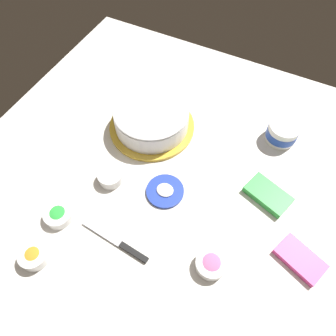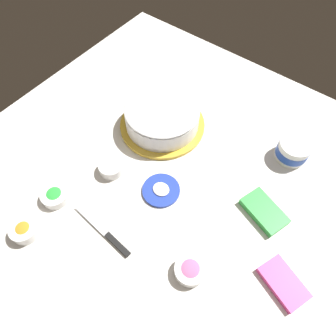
{
  "view_description": "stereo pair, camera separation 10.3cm",
  "coord_description": "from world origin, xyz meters",
  "px_view_note": "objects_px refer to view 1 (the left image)",
  "views": [
    {
      "loc": [
        0.17,
        -0.41,
        0.91
      ],
      "look_at": [
        -0.08,
        0.08,
        0.04
      ],
      "focal_mm": 33.06,
      "sensor_mm": 36.0,
      "label": 1
    },
    {
      "loc": [
        0.26,
        -0.35,
        0.91
      ],
      "look_at": [
        -0.08,
        0.08,
        0.04
      ],
      "focal_mm": 33.06,
      "sensor_mm": 36.0,
      "label": 2
    }
  ],
  "objects_px": {
    "spreading_knife": "(120,244)",
    "sprinkle_bowl_green": "(58,214)",
    "sprinkle_bowl_yellow": "(110,176)",
    "candy_box_upper": "(268,195)",
    "sprinkle_bowl_orange": "(34,255)",
    "candy_box_lower": "(300,259)",
    "sprinkle_bowl_pink": "(211,264)",
    "frosting_tub": "(283,132)",
    "frosting_tub_lid": "(165,191)",
    "frosted_cake": "(151,118)"
  },
  "relations": [
    {
      "from": "sprinkle_bowl_green",
      "to": "sprinkle_bowl_pink",
      "type": "bearing_deg",
      "value": 8.55
    },
    {
      "from": "frosting_tub",
      "to": "frosting_tub_lid",
      "type": "relative_size",
      "value": 0.89
    },
    {
      "from": "frosting_tub",
      "to": "candy_box_upper",
      "type": "bearing_deg",
      "value": -83.27
    },
    {
      "from": "sprinkle_bowl_orange",
      "to": "candy_box_lower",
      "type": "xyz_separation_m",
      "value": [
        0.69,
        0.34,
        -0.01
      ]
    },
    {
      "from": "frosting_tub_lid",
      "to": "spreading_knife",
      "type": "height_order",
      "value": "frosting_tub_lid"
    },
    {
      "from": "candy_box_lower",
      "to": "candy_box_upper",
      "type": "height_order",
      "value": "candy_box_upper"
    },
    {
      "from": "frosting_tub_lid",
      "to": "sprinkle_bowl_orange",
      "type": "relative_size",
      "value": 1.48
    },
    {
      "from": "candy_box_upper",
      "to": "spreading_knife",
      "type": "bearing_deg",
      "value": -115.37
    },
    {
      "from": "sprinkle_bowl_orange",
      "to": "sprinkle_bowl_green",
      "type": "relative_size",
      "value": 0.95
    },
    {
      "from": "sprinkle_bowl_orange",
      "to": "frosting_tub",
      "type": "bearing_deg",
      "value": 55.61
    },
    {
      "from": "frosted_cake",
      "to": "sprinkle_bowl_green",
      "type": "relative_size",
      "value": 3.58
    },
    {
      "from": "sprinkle_bowl_pink",
      "to": "sprinkle_bowl_green",
      "type": "bearing_deg",
      "value": -171.45
    },
    {
      "from": "frosted_cake",
      "to": "sprinkle_bowl_green",
      "type": "height_order",
      "value": "frosted_cake"
    },
    {
      "from": "frosting_tub",
      "to": "sprinkle_bowl_green",
      "type": "xyz_separation_m",
      "value": [
        -0.53,
        -0.62,
        -0.02
      ]
    },
    {
      "from": "candy_box_upper",
      "to": "sprinkle_bowl_pink",
      "type": "bearing_deg",
      "value": -86.59
    },
    {
      "from": "spreading_knife",
      "to": "sprinkle_bowl_green",
      "type": "bearing_deg",
      "value": -177.64
    },
    {
      "from": "frosting_tub",
      "to": "sprinkle_bowl_pink",
      "type": "distance_m",
      "value": 0.55
    },
    {
      "from": "spreading_knife",
      "to": "sprinkle_bowl_yellow",
      "type": "xyz_separation_m",
      "value": [
        -0.15,
        0.18,
        0.01
      ]
    },
    {
      "from": "sprinkle_bowl_green",
      "to": "candy_box_lower",
      "type": "bearing_deg",
      "value": 16.02
    },
    {
      "from": "spreading_knife",
      "to": "sprinkle_bowl_orange",
      "type": "distance_m",
      "value": 0.25
    },
    {
      "from": "frosted_cake",
      "to": "sprinkle_bowl_pink",
      "type": "distance_m",
      "value": 0.55
    },
    {
      "from": "frosted_cake",
      "to": "sprinkle_bowl_pink",
      "type": "height_order",
      "value": "frosted_cake"
    },
    {
      "from": "sprinkle_bowl_pink",
      "to": "candy_box_upper",
      "type": "relative_size",
      "value": 0.62
    },
    {
      "from": "sprinkle_bowl_orange",
      "to": "sprinkle_bowl_pink",
      "type": "height_order",
      "value": "sprinkle_bowl_orange"
    },
    {
      "from": "sprinkle_bowl_orange",
      "to": "sprinkle_bowl_yellow",
      "type": "height_order",
      "value": "sprinkle_bowl_orange"
    },
    {
      "from": "spreading_knife",
      "to": "sprinkle_bowl_green",
      "type": "relative_size",
      "value": 2.66
    },
    {
      "from": "frosting_tub_lid",
      "to": "sprinkle_bowl_pink",
      "type": "distance_m",
      "value": 0.27
    },
    {
      "from": "candy_box_lower",
      "to": "frosting_tub",
      "type": "bearing_deg",
      "value": 134.18
    },
    {
      "from": "sprinkle_bowl_orange",
      "to": "candy_box_lower",
      "type": "bearing_deg",
      "value": 26.15
    },
    {
      "from": "sprinkle_bowl_orange",
      "to": "sprinkle_bowl_yellow",
      "type": "bearing_deg",
      "value": 80.55
    },
    {
      "from": "spreading_knife",
      "to": "sprinkle_bowl_pink",
      "type": "relative_size",
      "value": 2.63
    },
    {
      "from": "sprinkle_bowl_yellow",
      "to": "spreading_knife",
      "type": "bearing_deg",
      "value": -50.76
    },
    {
      "from": "frosted_cake",
      "to": "sprinkle_bowl_orange",
      "type": "height_order",
      "value": "frosted_cake"
    },
    {
      "from": "frosting_tub_lid",
      "to": "candy_box_upper",
      "type": "distance_m",
      "value": 0.33
    },
    {
      "from": "sprinkle_bowl_yellow",
      "to": "candy_box_upper",
      "type": "height_order",
      "value": "sprinkle_bowl_yellow"
    },
    {
      "from": "sprinkle_bowl_green",
      "to": "frosting_tub",
      "type": "bearing_deg",
      "value": 49.17
    },
    {
      "from": "sprinkle_bowl_green",
      "to": "candy_box_upper",
      "type": "relative_size",
      "value": 0.62
    },
    {
      "from": "frosting_tub_lid",
      "to": "sprinkle_bowl_yellow",
      "type": "bearing_deg",
      "value": -167.82
    },
    {
      "from": "frosting_tub_lid",
      "to": "sprinkle_bowl_orange",
      "type": "xyz_separation_m",
      "value": [
        -0.24,
        -0.36,
        0.02
      ]
    },
    {
      "from": "sprinkle_bowl_green",
      "to": "sprinkle_bowl_pink",
      "type": "xyz_separation_m",
      "value": [
        0.48,
        0.07,
        0.0
      ]
    },
    {
      "from": "spreading_knife",
      "to": "sprinkle_bowl_yellow",
      "type": "distance_m",
      "value": 0.23
    },
    {
      "from": "sprinkle_bowl_pink",
      "to": "candy_box_upper",
      "type": "bearing_deg",
      "value": 74.55
    },
    {
      "from": "sprinkle_bowl_orange",
      "to": "candy_box_lower",
      "type": "relative_size",
      "value": 0.62
    },
    {
      "from": "sprinkle_bowl_pink",
      "to": "candy_box_lower",
      "type": "height_order",
      "value": "sprinkle_bowl_pink"
    },
    {
      "from": "frosting_tub",
      "to": "sprinkle_bowl_pink",
      "type": "bearing_deg",
      "value": -95.28
    },
    {
      "from": "sprinkle_bowl_yellow",
      "to": "frosting_tub_lid",
      "type": "bearing_deg",
      "value": 12.18
    },
    {
      "from": "frosting_tub",
      "to": "candy_box_upper",
      "type": "xyz_separation_m",
      "value": [
        0.03,
        -0.25,
        -0.02
      ]
    },
    {
      "from": "frosting_tub",
      "to": "sprinkle_bowl_orange",
      "type": "height_order",
      "value": "frosting_tub"
    },
    {
      "from": "candy_box_upper",
      "to": "candy_box_lower",
      "type": "bearing_deg",
      "value": -28.77
    },
    {
      "from": "spreading_knife",
      "to": "sprinkle_bowl_pink",
      "type": "bearing_deg",
      "value": 13.52
    }
  ]
}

